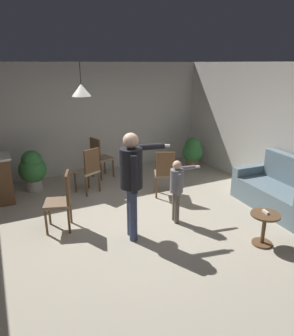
# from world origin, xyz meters

# --- Properties ---
(ground) EXTENTS (7.68, 7.68, 0.00)m
(ground) POSITION_xyz_m (0.00, 0.00, 0.00)
(ground) COLOR #B2A893
(wall_back) EXTENTS (6.40, 0.10, 2.70)m
(wall_back) POSITION_xyz_m (0.00, 3.20, 1.35)
(wall_back) COLOR beige
(wall_back) RESTS_ON ground
(wall_right) EXTENTS (0.10, 6.40, 2.70)m
(wall_right) POSITION_xyz_m (3.20, 0.00, 1.35)
(wall_right) COLOR beige
(wall_right) RESTS_ON ground
(couch_floral) EXTENTS (0.99, 1.86, 1.00)m
(couch_floral) POSITION_xyz_m (2.70, -0.62, 0.33)
(couch_floral) COLOR slate
(couch_floral) RESTS_ON ground
(side_table_by_couch) EXTENTS (0.44, 0.44, 0.52)m
(side_table_by_couch) POSITION_xyz_m (1.45, -1.40, 0.33)
(side_table_by_couch) COLOR brown
(side_table_by_couch) RESTS_ON ground
(person_adult) EXTENTS (0.87, 0.49, 1.72)m
(person_adult) POSITION_xyz_m (-0.25, -0.31, 1.07)
(person_adult) COLOR #384260
(person_adult) RESTS_ON ground
(person_child) EXTENTS (0.61, 0.32, 1.13)m
(person_child) POSITION_xyz_m (0.64, -0.17, 0.70)
(person_child) COLOR #60564C
(person_child) RESTS_ON ground
(dining_chair_by_counter) EXTENTS (0.56, 0.56, 1.00)m
(dining_chair_by_counter) POSITION_xyz_m (1.00, 0.89, 0.55)
(dining_chair_by_counter) COLOR brown
(dining_chair_by_counter) RESTS_ON ground
(dining_chair_near_wall) EXTENTS (0.55, 0.55, 1.00)m
(dining_chair_near_wall) POSITION_xyz_m (-0.35, 1.76, 0.55)
(dining_chair_near_wall) COLOR brown
(dining_chair_near_wall) RESTS_ON ground
(dining_chair_centre_back) EXTENTS (0.52, 0.52, 1.00)m
(dining_chair_centre_back) POSITION_xyz_m (0.15, 2.57, 0.55)
(dining_chair_centre_back) COLOR brown
(dining_chair_centre_back) RESTS_ON ground
(dining_chair_spare) EXTENTS (0.53, 0.53, 1.00)m
(dining_chair_spare) POSITION_xyz_m (-1.19, 0.47, 0.55)
(dining_chair_spare) COLOR brown
(dining_chair_spare) RESTS_ON ground
(potted_plant_corner) EXTENTS (0.59, 0.59, 0.90)m
(potted_plant_corner) POSITION_xyz_m (-1.40, 2.46, 0.50)
(potted_plant_corner) COLOR #B7B2AD
(potted_plant_corner) RESTS_ON ground
(potted_plant_by_wall) EXTENTS (0.54, 0.54, 0.83)m
(potted_plant_by_wall) POSITION_xyz_m (2.59, 2.20, 0.46)
(potted_plant_by_wall) COLOR brown
(potted_plant_by_wall) RESTS_ON ground
(spare_remote_on_table) EXTENTS (0.06, 0.13, 0.04)m
(spare_remote_on_table) POSITION_xyz_m (1.47, -1.37, 0.54)
(spare_remote_on_table) COLOR white
(spare_remote_on_table) RESTS_ON side_table_by_couch
(ceiling_light_pendant) EXTENTS (0.32, 0.32, 0.55)m
(ceiling_light_pendant) POSITION_xyz_m (-0.65, 0.84, 2.25)
(ceiling_light_pendant) COLOR silver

